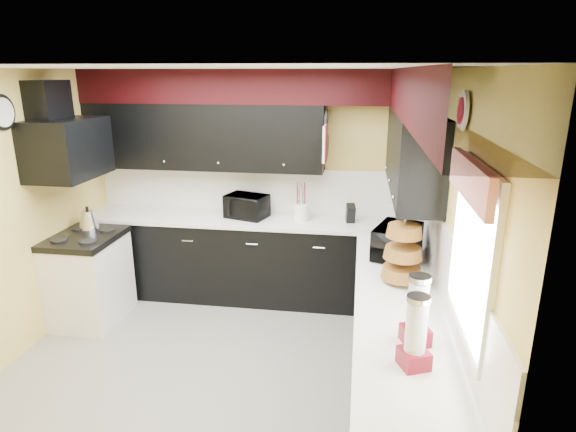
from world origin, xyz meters
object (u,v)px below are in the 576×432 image
object	(u,v)px
toaster_oven	(246,206)
utensil_crock	(301,212)
knife_block	(350,214)
kettle	(88,219)
microwave	(397,242)

from	to	relation	value
toaster_oven	utensil_crock	distance (m)	0.60
toaster_oven	utensil_crock	size ratio (longest dim) A/B	2.38
knife_block	utensil_crock	bearing A→B (deg)	170.92
knife_block	kettle	bearing A→B (deg)	-177.90
knife_block	kettle	distance (m)	2.72
utensil_crock	knife_block	size ratio (longest dim) A/B	0.93
kettle	microwave	bearing A→B (deg)	-7.28
microwave	utensil_crock	size ratio (longest dim) A/B	2.71
toaster_oven	kettle	size ratio (longest dim) A/B	2.11
microwave	kettle	size ratio (longest dim) A/B	2.41
kettle	utensil_crock	bearing A→B (deg)	13.80
microwave	utensil_crock	bearing A→B (deg)	64.41
utensil_crock	knife_block	world-z (taller)	knife_block
microwave	utensil_crock	distance (m)	1.32
kettle	knife_block	bearing A→B (deg)	11.16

